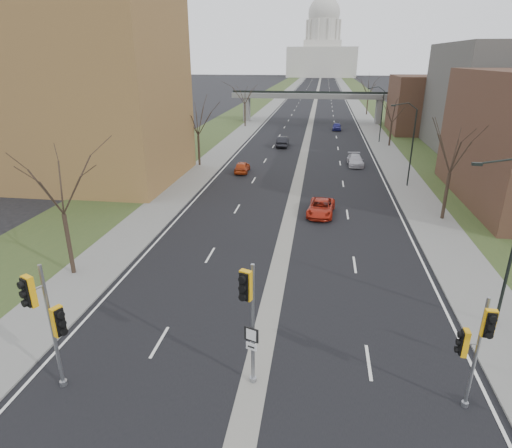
% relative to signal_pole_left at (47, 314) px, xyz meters
% --- Properties ---
extents(ground, '(700.00, 700.00, 0.00)m').
position_rel_signal_pole_left_xyz_m(ground, '(7.89, 1.68, -3.74)').
color(ground, black).
rests_on(ground, ground).
extents(road_surface, '(20.00, 600.00, 0.01)m').
position_rel_signal_pole_left_xyz_m(road_surface, '(7.89, 151.68, -3.74)').
color(road_surface, black).
rests_on(road_surface, ground).
extents(median_strip, '(1.20, 600.00, 0.02)m').
position_rel_signal_pole_left_xyz_m(median_strip, '(7.89, 151.68, -3.74)').
color(median_strip, gray).
rests_on(median_strip, ground).
extents(sidewalk_right, '(4.00, 600.00, 0.12)m').
position_rel_signal_pole_left_xyz_m(sidewalk_right, '(19.89, 151.68, -3.68)').
color(sidewalk_right, gray).
rests_on(sidewalk_right, ground).
extents(sidewalk_left, '(4.00, 600.00, 0.12)m').
position_rel_signal_pole_left_xyz_m(sidewalk_left, '(-4.11, 151.68, -3.68)').
color(sidewalk_left, gray).
rests_on(sidewalk_left, ground).
extents(grass_verge_right, '(8.00, 600.00, 0.10)m').
position_rel_signal_pole_left_xyz_m(grass_verge_right, '(25.89, 151.68, -3.69)').
color(grass_verge_right, '#2B3F1D').
rests_on(grass_verge_right, ground).
extents(grass_verge_left, '(8.00, 600.00, 0.10)m').
position_rel_signal_pole_left_xyz_m(grass_verge_left, '(-10.11, 151.68, -3.69)').
color(grass_verge_left, '#2B3F1D').
rests_on(grass_verge_left, ground).
extents(apartment_building, '(25.00, 16.00, 22.00)m').
position_rel_signal_pole_left_xyz_m(apartment_building, '(-18.11, 31.68, 7.26)').
color(apartment_building, olive).
rests_on(apartment_building, ground).
extents(commercial_block_mid, '(18.00, 22.00, 15.00)m').
position_rel_signal_pole_left_xyz_m(commercial_block_mid, '(35.89, 53.68, 3.76)').
color(commercial_block_mid, '#53524C').
rests_on(commercial_block_mid, ground).
extents(commercial_block_far, '(14.00, 14.00, 10.00)m').
position_rel_signal_pole_left_xyz_m(commercial_block_far, '(29.89, 71.68, 1.26)').
color(commercial_block_far, '#533326').
rests_on(commercial_block_far, ground).
extents(pedestrian_bridge, '(34.00, 3.00, 6.45)m').
position_rel_signal_pole_left_xyz_m(pedestrian_bridge, '(7.89, 81.68, 1.10)').
color(pedestrian_bridge, slate).
rests_on(pedestrian_bridge, ground).
extents(capitol, '(48.00, 42.00, 55.75)m').
position_rel_signal_pole_left_xyz_m(capitol, '(7.89, 321.68, 14.86)').
color(capitol, beige).
rests_on(capitol, ground).
extents(streetlight_near, '(2.61, 0.20, 8.70)m').
position_rel_signal_pole_left_xyz_m(streetlight_near, '(18.88, 7.68, 3.21)').
color(streetlight_near, black).
rests_on(streetlight_near, sidewalk_right).
extents(streetlight_mid, '(2.61, 0.20, 8.70)m').
position_rel_signal_pole_left_xyz_m(streetlight_mid, '(18.88, 33.68, 3.21)').
color(streetlight_mid, black).
rests_on(streetlight_mid, sidewalk_right).
extents(streetlight_far, '(2.61, 0.20, 8.70)m').
position_rel_signal_pole_left_xyz_m(streetlight_far, '(18.88, 59.68, 3.21)').
color(streetlight_far, black).
rests_on(streetlight_far, sidewalk_right).
extents(tree_left_a, '(7.20, 7.20, 9.40)m').
position_rel_signal_pole_left_xyz_m(tree_left_a, '(-5.11, 9.68, 2.89)').
color(tree_left_a, '#382B21').
rests_on(tree_left_a, sidewalk_left).
extents(tree_left_b, '(6.75, 6.75, 8.81)m').
position_rel_signal_pole_left_xyz_m(tree_left_b, '(-5.11, 39.68, 2.48)').
color(tree_left_b, '#382B21').
rests_on(tree_left_b, sidewalk_left).
extents(tree_left_c, '(7.65, 7.65, 9.99)m').
position_rel_signal_pole_left_xyz_m(tree_left_c, '(-5.11, 73.68, 3.30)').
color(tree_left_c, '#382B21').
rests_on(tree_left_c, sidewalk_left).
extents(tree_right_a, '(7.20, 7.20, 9.40)m').
position_rel_signal_pole_left_xyz_m(tree_right_a, '(20.89, 23.68, 2.89)').
color(tree_right_a, '#382B21').
rests_on(tree_right_a, sidewalk_right).
extents(tree_right_b, '(6.30, 6.30, 8.22)m').
position_rel_signal_pole_left_xyz_m(tree_right_b, '(20.89, 56.68, 2.08)').
color(tree_right_b, '#382B21').
rests_on(tree_right_b, sidewalk_right).
extents(tree_right_c, '(7.65, 7.65, 9.99)m').
position_rel_signal_pole_left_xyz_m(tree_right_c, '(20.89, 96.68, 3.30)').
color(tree_right_c, '#382B21').
rests_on(tree_right_c, sidewalk_right).
extents(signal_pole_left, '(1.33, 0.95, 5.72)m').
position_rel_signal_pole_left_xyz_m(signal_pole_left, '(0.00, 0.00, 0.00)').
color(signal_pole_left, gray).
rests_on(signal_pole_left, ground).
extents(signal_pole_median, '(0.78, 0.94, 5.63)m').
position_rel_signal_pole_left_xyz_m(signal_pole_median, '(7.74, 1.40, 0.18)').
color(signal_pole_median, gray).
rests_on(signal_pole_median, ground).
extents(signal_pole_right, '(0.87, 0.90, 5.00)m').
position_rel_signal_pole_left_xyz_m(signal_pole_right, '(16.26, 1.41, -0.47)').
color(signal_pole_right, gray).
rests_on(signal_pole_right, ground).
extents(car_left_near, '(1.71, 3.99, 1.34)m').
position_rel_signal_pole_left_xyz_m(car_left_near, '(0.95, 37.10, -3.07)').
color(car_left_near, '#B53C14').
rests_on(car_left_near, ground).
extents(car_left_far, '(1.70, 4.80, 1.58)m').
position_rel_signal_pole_left_xyz_m(car_left_far, '(4.33, 53.92, -2.95)').
color(car_left_far, black).
rests_on(car_left_far, ground).
extents(car_right_near, '(2.62, 4.95, 1.33)m').
position_rel_signal_pole_left_xyz_m(car_right_near, '(10.53, 23.33, -3.08)').
color(car_right_near, '#AE2312').
rests_on(car_right_near, ground).
extents(car_right_mid, '(2.04, 4.72, 1.35)m').
position_rel_signal_pole_left_xyz_m(car_right_mid, '(14.74, 42.81, -3.07)').
color(car_right_mid, '#B6B5BD').
rests_on(car_right_mid, ground).
extents(car_right_far, '(1.70, 4.06, 1.37)m').
position_rel_signal_pole_left_xyz_m(car_right_far, '(13.14, 71.77, -3.06)').
color(car_right_far, navy).
rests_on(car_right_far, ground).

